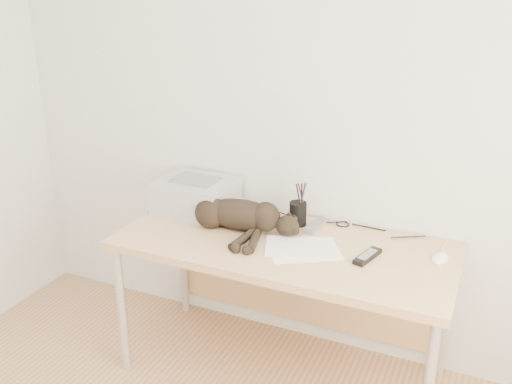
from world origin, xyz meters
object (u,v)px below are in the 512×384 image
at_px(cat, 236,216).
at_px(mouse, 441,256).
at_px(desk, 289,260).
at_px(printer, 196,196).
at_px(mug, 239,209).
at_px(pen_cup, 298,213).

xyz_separation_m(cat, mouse, (0.98, 0.08, -0.05)).
height_order(desk, printer, printer).
distance_m(printer, cat, 0.32).
height_order(mug, mouse, mug).
relative_size(desk, printer, 4.09).
bearing_deg(desk, pen_cup, 95.02).
xyz_separation_m(printer, pen_cup, (0.56, 0.06, -0.03)).
bearing_deg(cat, pen_cup, 28.01).
bearing_deg(mug, cat, -70.27).
height_order(desk, pen_cup, pen_cup).
relative_size(mug, mouse, 0.82).
bearing_deg(printer, mouse, -1.94).
height_order(mug, pen_cup, pen_cup).
xyz_separation_m(desk, mouse, (0.70, 0.04, 0.15)).
bearing_deg(cat, printer, 151.46).
relative_size(desk, pen_cup, 7.13).
distance_m(mug, pen_cup, 0.32).
bearing_deg(desk, mouse, 3.33).
xyz_separation_m(desk, printer, (-0.57, 0.08, 0.22)).
xyz_separation_m(cat, mug, (-0.05, 0.15, -0.03)).
relative_size(desk, mouse, 13.61).
relative_size(mug, pen_cup, 0.43).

